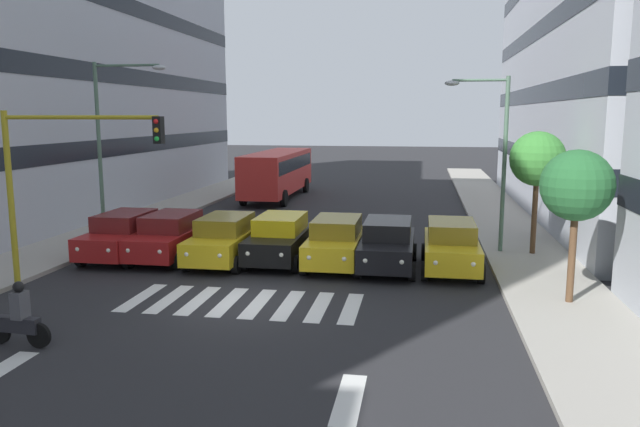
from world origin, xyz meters
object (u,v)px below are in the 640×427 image
object	(u,v)px
car_1	(387,244)
motorcycle_with_rider	(19,319)
car_5	(170,236)
car_2	(336,242)
car_3	(280,238)
street_tree_1	(538,160)
traffic_light_gantry	(53,171)
street_lamp_left	(495,146)
street_lamp_right	(110,133)
car_0	(451,246)
street_tree_0	(577,186)
car_4	(224,239)
bus_behind_traffic	(278,170)
car_6	(124,235)

from	to	relation	value
car_1	motorcycle_with_rider	bearing A→B (deg)	47.22
car_5	motorcycle_with_rider	xyz separation A→B (m)	(-0.04, 8.85, -0.24)
car_2	car_3	distance (m)	2.13
car_1	motorcycle_with_rider	size ratio (longest dim) A/B	2.61
street_tree_1	car_3	bearing A→B (deg)	14.35
traffic_light_gantry	street_lamp_left	xyz separation A→B (m)	(-13.34, -7.73, 0.46)
motorcycle_with_rider	street_lamp_right	distance (m)	12.14
traffic_light_gantry	car_0	bearing A→B (deg)	-157.37
car_0	street_tree_0	bearing A→B (deg)	131.26
car_0	traffic_light_gantry	xyz separation A→B (m)	(11.71, 4.88, 2.86)
car_3	street_tree_0	distance (m)	10.36
car_0	car_5	world-z (taller)	same
car_2	motorcycle_with_rider	bearing A→B (deg)	54.82
car_0	street_tree_1	world-z (taller)	street_tree_1
car_5	car_1	bearing A→B (deg)	179.17
car_0	street_tree_0	size ratio (longest dim) A/B	1.03
car_2	street_lamp_left	xyz separation A→B (m)	(-5.67, -2.82, 3.32)
street_tree_0	street_lamp_right	bearing A→B (deg)	-18.73
street_lamp_left	car_1	bearing A→B (deg)	37.52
traffic_light_gantry	street_lamp_left	size ratio (longest dim) A/B	0.83
car_4	bus_behind_traffic	xyz separation A→B (m)	(2.19, -17.52, 0.97)
street_lamp_right	car_5	bearing A→B (deg)	147.97
car_6	street_tree_1	world-z (taller)	street_tree_1
car_5	bus_behind_traffic	size ratio (longest dim) A/B	0.42
bus_behind_traffic	car_3	bearing A→B (deg)	103.69
motorcycle_with_rider	street_lamp_left	world-z (taller)	street_lamp_left
car_0	traffic_light_gantry	size ratio (longest dim) A/B	0.81
car_5	street_tree_0	distance (m)	14.16
car_3	bus_behind_traffic	bearing A→B (deg)	-76.31
car_4	car_5	bearing A→B (deg)	-5.46
car_4	street_lamp_left	size ratio (longest dim) A/B	0.67
car_6	street_lamp_left	size ratio (longest dim) A/B	0.67
car_0	car_3	bearing A→B (deg)	-2.33
bus_behind_traffic	street_tree_0	size ratio (longest dim) A/B	2.44
street_tree_0	street_tree_1	size ratio (longest dim) A/B	0.93
car_2	car_6	world-z (taller)	same
bus_behind_traffic	traffic_light_gantry	distance (m)	22.35
car_1	street_tree_1	size ratio (longest dim) A/B	0.96
street_tree_0	motorcycle_with_rider	bearing A→B (deg)	21.38
street_lamp_right	car_0	bearing A→B (deg)	171.16
street_lamp_right	car_6	bearing A→B (deg)	124.95
street_lamp_left	car_3	bearing A→B (deg)	18.47
car_5	street_tree_0	bearing A→B (deg)	165.02
car_4	car_5	world-z (taller)	same
car_3	car_1	bearing A→B (deg)	175.10
car_1	street_lamp_right	size ratio (longest dim) A/B	0.61
motorcycle_with_rider	traffic_light_gantry	world-z (taller)	traffic_light_gantry
car_3	car_5	bearing A→B (deg)	3.05
car_1	bus_behind_traffic	bearing A→B (deg)	-65.02
car_1	street_tree_0	distance (m)	6.86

